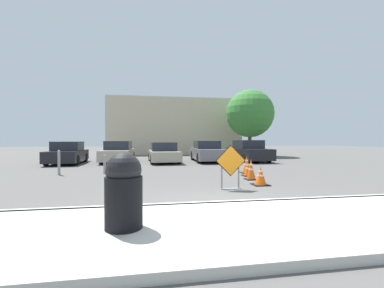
{
  "coord_description": "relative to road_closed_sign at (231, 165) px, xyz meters",
  "views": [
    {
      "loc": [
        -1.5,
        -5.5,
        1.51
      ],
      "look_at": [
        0.89,
        8.73,
        1.29
      ],
      "focal_mm": 24.0,
      "sensor_mm": 36.0,
      "label": 1
    }
  ],
  "objects": [
    {
      "name": "trash_bin",
      "position": [
        -2.85,
        -3.44,
        -0.01
      ],
      "size": [
        0.58,
        0.58,
        1.18
      ],
      "color": "black",
      "rests_on": "sidewalk_strip"
    },
    {
      "name": "sidewalk_strip",
      "position": [
        -0.97,
        -3.45,
        -0.67
      ],
      "size": [
        23.52,
        2.85,
        0.14
      ],
      "color": "beige",
      "rests_on": "ground_plane"
    },
    {
      "name": "bollard_second",
      "position": [
        -6.31,
        4.35,
        -0.18
      ],
      "size": [
        0.12,
        0.12,
        1.08
      ],
      "color": "gray",
      "rests_on": "ground_plane"
    },
    {
      "name": "traffic_cone_third",
      "position": [
        1.65,
        2.7,
        -0.44
      ],
      "size": [
        0.46,
        0.46,
        0.64
      ],
      "color": "black",
      "rests_on": "ground_plane"
    },
    {
      "name": "building_facade_backdrop",
      "position": [
        0.35,
        21.3,
        2.24
      ],
      "size": [
        14.16,
        5.0,
        5.98
      ],
      "color": "beige",
      "rests_on": "ground_plane"
    },
    {
      "name": "street_tree_behind_lot",
      "position": [
        6.9,
        15.36,
        3.25
      ],
      "size": [
        4.47,
        4.47,
        6.24
      ],
      "color": "#513823",
      "rests_on": "ground_plane"
    },
    {
      "name": "traffic_cone_nearest",
      "position": [
        1.21,
        0.53,
        -0.43
      ],
      "size": [
        0.53,
        0.53,
        0.64
      ],
      "color": "black",
      "rests_on": "ground_plane"
    },
    {
      "name": "parked_car_second",
      "position": [
        -4.55,
        10.74,
        -0.08
      ],
      "size": [
        2.02,
        4.7,
        1.44
      ],
      "rotation": [
        0.0,
        0.0,
        3.1
      ],
      "color": "#A39984",
      "rests_on": "ground_plane"
    },
    {
      "name": "traffic_cone_fourth",
      "position": [
        1.94,
        3.58,
        -0.36
      ],
      "size": [
        0.53,
        0.53,
        0.79
      ],
      "color": "black",
      "rests_on": "ground_plane"
    },
    {
      "name": "traffic_cone_second",
      "position": [
        1.37,
        1.71,
        -0.36
      ],
      "size": [
        0.43,
        0.43,
        0.79
      ],
      "color": "black",
      "rests_on": "ground_plane"
    },
    {
      "name": "parked_car_third",
      "position": [
        -1.49,
        10.0,
        -0.12
      ],
      "size": [
        2.04,
        4.57,
        1.36
      ],
      "rotation": [
        0.0,
        0.0,
        3.18
      ],
      "color": "#A39984",
      "rests_on": "ground_plane"
    },
    {
      "name": "parked_car_fourth",
      "position": [
        1.58,
        10.16,
        -0.06
      ],
      "size": [
        1.96,
        4.63,
        1.45
      ],
      "rotation": [
        0.0,
        0.0,
        3.11
      ],
      "color": "slate",
      "rests_on": "ground_plane"
    },
    {
      "name": "road_closed_sign",
      "position": [
        0.0,
        0.0,
        0.0
      ],
      "size": [
        0.95,
        0.2,
        1.36
      ],
      "color": "black",
      "rests_on": "ground_plane"
    },
    {
      "name": "ground_plane",
      "position": [
        -0.97,
        7.97,
        -0.74
      ],
      "size": [
        96.0,
        96.0,
        0.0
      ],
      "primitive_type": "plane",
      "color": "#565451"
    },
    {
      "name": "curb_lip",
      "position": [
        -0.97,
        -2.03,
        -0.67
      ],
      "size": [
        23.52,
        0.2,
        0.14
      ],
      "color": "beige",
      "rests_on": "ground_plane"
    },
    {
      "name": "parked_car_fifth",
      "position": [
        4.64,
        10.08,
        -0.05
      ],
      "size": [
        1.93,
        4.68,
        1.51
      ],
      "rotation": [
        0.0,
        0.0,
        3.15
      ],
      "color": "black",
      "rests_on": "ground_plane"
    },
    {
      "name": "bollard_nearest",
      "position": [
        -4.42,
        4.35,
        -0.29
      ],
      "size": [
        0.12,
        0.12,
        0.86
      ],
      "color": "gray",
      "rests_on": "ground_plane"
    },
    {
      "name": "parked_car_nearest",
      "position": [
        -7.61,
        9.95,
        -0.1
      ],
      "size": [
        2.0,
        4.11,
        1.41
      ],
      "rotation": [
        0.0,
        0.0,
        3.18
      ],
      "color": "black",
      "rests_on": "ground_plane"
    }
  ]
}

